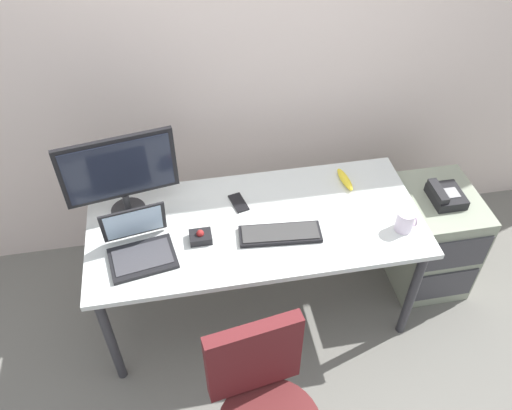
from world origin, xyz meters
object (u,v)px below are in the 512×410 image
at_px(trackball_mouse, 201,237).
at_px(banana, 345,179).
at_px(desk_phone, 445,195).
at_px(monitor_main, 120,172).
at_px(file_cabinet, 430,238).
at_px(cell_phone, 239,203).
at_px(laptop, 139,245).
at_px(keyboard, 280,234).
at_px(coffee_mug, 405,221).

relative_size(trackball_mouse, banana, 0.58).
height_order(desk_phone, monitor_main, monitor_main).
bearing_deg(file_cabinet, cell_phone, 175.51).
relative_size(desk_phone, banana, 1.05).
xyz_separation_m(trackball_mouse, banana, (0.83, 0.29, -0.00)).
bearing_deg(desk_phone, laptop, -174.81).
height_order(file_cabinet, laptop, laptop).
xyz_separation_m(monitor_main, laptop, (0.06, -0.30, -0.21)).
relative_size(desk_phone, trackball_mouse, 1.82).
bearing_deg(desk_phone, trackball_mouse, -175.01).
bearing_deg(cell_phone, laptop, -167.48).
xyz_separation_m(file_cabinet, monitor_main, (-1.72, 0.14, 0.66)).
height_order(keyboard, cell_phone, keyboard).
bearing_deg(desk_phone, banana, 162.06).
bearing_deg(desk_phone, cell_phone, 174.65).
distance_m(file_cabinet, trackball_mouse, 1.44).
bearing_deg(monitor_main, keyboard, -22.97).
relative_size(keyboard, banana, 2.21).
distance_m(monitor_main, banana, 1.21).
xyz_separation_m(monitor_main, trackball_mouse, (0.35, -0.27, -0.24)).
bearing_deg(trackball_mouse, cell_phone, 45.08).
bearing_deg(monitor_main, file_cabinet, -4.55).
xyz_separation_m(keyboard, coffee_mug, (0.63, -0.06, 0.04)).
bearing_deg(banana, desk_phone, -17.94).
distance_m(keyboard, banana, 0.55).
relative_size(desk_phone, monitor_main, 0.36).
height_order(desk_phone, cell_phone, desk_phone).
bearing_deg(file_cabinet, banana, 163.92).
bearing_deg(laptop, keyboard, -0.98).
xyz_separation_m(file_cabinet, cell_phone, (-1.15, 0.09, 0.40)).
distance_m(monitor_main, keyboard, 0.85).
bearing_deg(file_cabinet, coffee_mug, -145.31).
height_order(trackball_mouse, banana, trackball_mouse).
bearing_deg(desk_phone, coffee_mug, -146.54).
xyz_separation_m(monitor_main, banana, (1.19, 0.02, -0.25)).
bearing_deg(monitor_main, laptop, -79.30).
bearing_deg(coffee_mug, laptop, 176.67).
height_order(file_cabinet, cell_phone, cell_phone).
xyz_separation_m(laptop, coffee_mug, (1.31, -0.08, 0.00)).
height_order(file_cabinet, desk_phone, desk_phone).
xyz_separation_m(file_cabinet, desk_phone, (-0.01, -0.02, 0.36)).
distance_m(desk_phone, keyboard, 0.98).
distance_m(laptop, trackball_mouse, 0.30).
bearing_deg(file_cabinet, monitor_main, 175.45).
bearing_deg(coffee_mug, trackball_mouse, 173.95).
bearing_deg(file_cabinet, laptop, -174.27).
bearing_deg(cell_phone, monitor_main, 161.53).
height_order(desk_phone, coffee_mug, coffee_mug).
relative_size(laptop, trackball_mouse, 3.20).
distance_m(trackball_mouse, cell_phone, 0.32).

